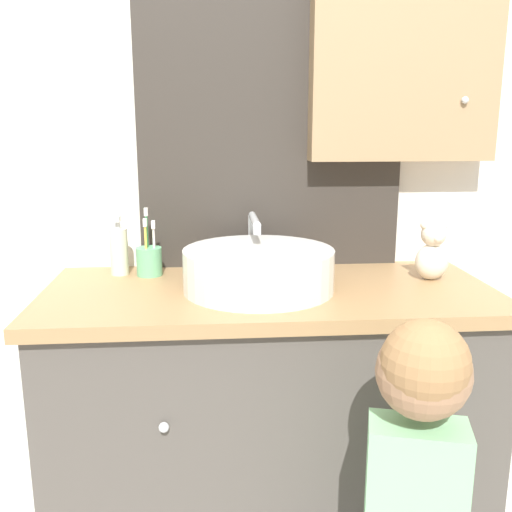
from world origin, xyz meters
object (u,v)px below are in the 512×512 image
at_px(child_figure, 416,489).
at_px(sink_basin, 259,268).
at_px(toothbrush_holder, 149,260).
at_px(teddy_bear, 432,252).
at_px(soap_dispenser, 119,251).

bearing_deg(child_figure, sink_basin, 119.80).
height_order(toothbrush_holder, teddy_bear, toothbrush_holder).
bearing_deg(sink_basin, teddy_bear, 6.84).
xyz_separation_m(child_figure, teddy_bear, (0.22, 0.53, 0.36)).
relative_size(toothbrush_holder, soap_dispenser, 1.12).
height_order(soap_dispenser, child_figure, soap_dispenser).
height_order(toothbrush_holder, soap_dispenser, toothbrush_holder).
distance_m(soap_dispenser, teddy_bear, 0.89).
relative_size(toothbrush_holder, child_figure, 0.20).
bearing_deg(child_figure, teddy_bear, 67.81).
relative_size(child_figure, teddy_bear, 5.77).
bearing_deg(teddy_bear, toothbrush_holder, 172.11).
bearing_deg(sink_basin, soap_dispenser, 154.43).
bearing_deg(sink_basin, toothbrush_holder, 150.82).
xyz_separation_m(sink_basin, soap_dispenser, (-0.39, 0.19, 0.01)).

